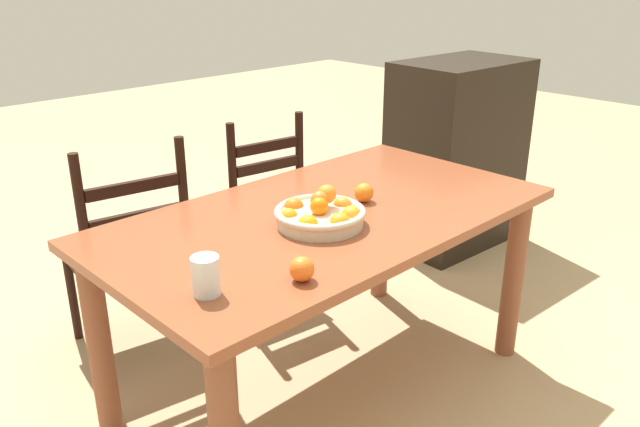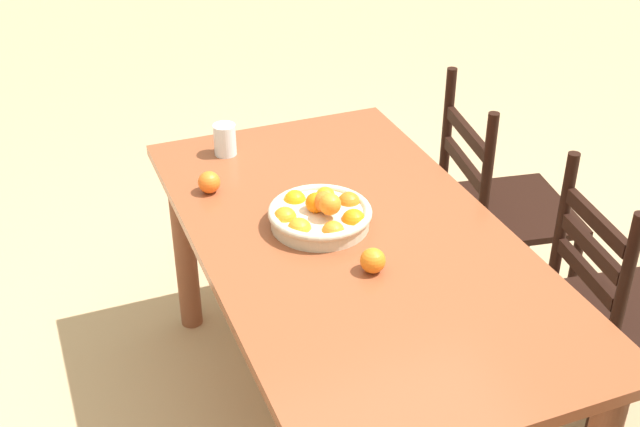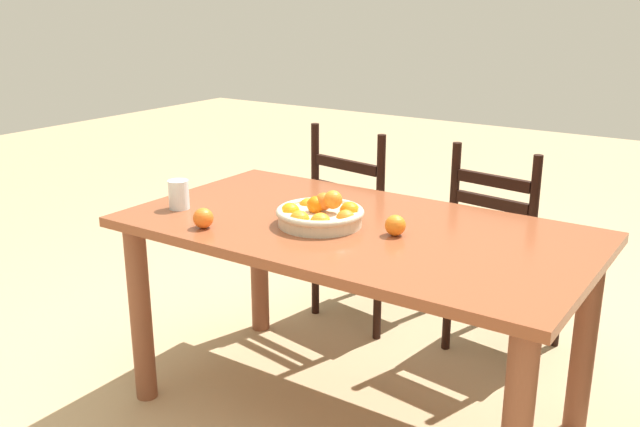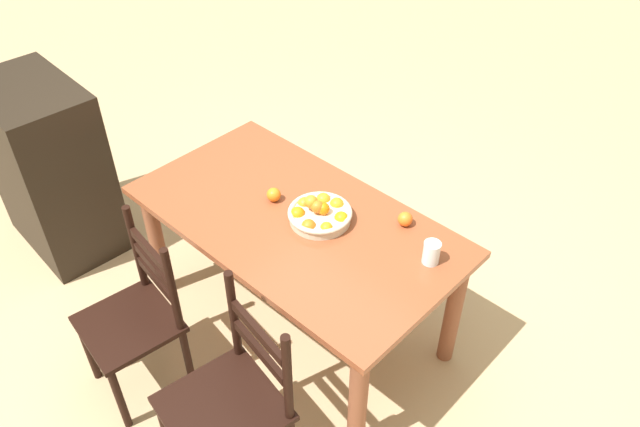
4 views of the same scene
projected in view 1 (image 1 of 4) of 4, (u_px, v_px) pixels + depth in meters
ground_plane at (326, 387)px, 2.45m from camera, size 12.00×12.00×0.00m
dining_table at (327, 243)px, 2.22m from camera, size 1.56×0.85×0.72m
chair_near_window at (254, 212)px, 2.95m from camera, size 0.45×0.45×0.90m
chair_by_cabinet at (129, 255)px, 2.53m from camera, size 0.50×0.50×0.92m
cabinet at (456, 155)px, 3.55m from camera, size 0.74×0.50×1.03m
fruit_bowl at (321, 214)px, 2.06m from camera, size 0.30×0.30×0.12m
orange_loose_0 at (364, 193)px, 2.26m from camera, size 0.07×0.07×0.07m
orange_loose_1 at (302, 269)px, 1.70m from camera, size 0.07×0.07×0.07m
drinking_glass at (206, 276)px, 1.63m from camera, size 0.07×0.07×0.10m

